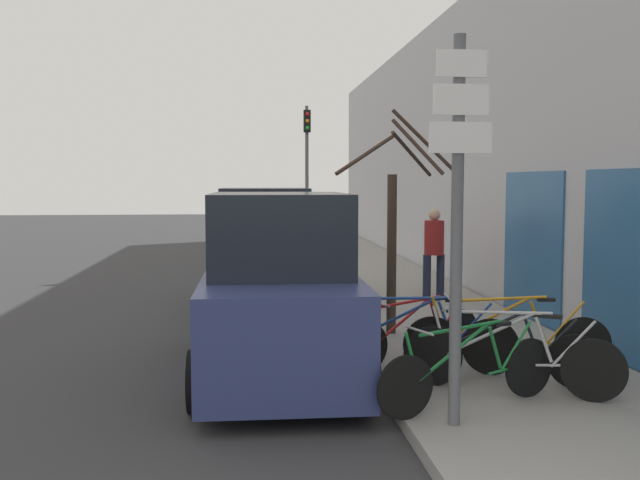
{
  "coord_description": "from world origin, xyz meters",
  "views": [
    {
      "loc": [
        -0.51,
        -2.92,
        2.45
      ],
      "look_at": [
        0.39,
        5.77,
        1.73
      ],
      "focal_mm": 40.0,
      "sensor_mm": 36.0,
      "label": 1
    }
  ],
  "objects": [
    {
      "name": "parked_car_1",
      "position": [
        -0.15,
        11.21,
        1.06
      ],
      "size": [
        2.13,
        4.22,
        2.33
      ],
      "rotation": [
        0.0,
        0.0,
        -0.01
      ],
      "color": "silver",
      "rests_on": "ground"
    },
    {
      "name": "bicycle_2",
      "position": [
        2.4,
        4.86,
        0.52
      ],
      "size": [
        2.0,
        1.02,
        0.85
      ],
      "rotation": [
        0.0,
        0.0,
        1.11
      ],
      "color": "black",
      "rests_on": "sidewalk_curb"
    },
    {
      "name": "parked_car_0",
      "position": [
        -0.11,
        5.91,
        1.04
      ],
      "size": [
        2.06,
        4.51,
        2.31
      ],
      "rotation": [
        0.0,
        0.0,
        -0.01
      ],
      "color": "navy",
      "rests_on": "ground"
    },
    {
      "name": "signpost",
      "position": [
        1.44,
        3.5,
        2.15
      ],
      "size": [
        0.59,
        0.13,
        3.64
      ],
      "color": "#595B60",
      "rests_on": "sidewalk_curb"
    },
    {
      "name": "building_facade",
      "position": [
        4.35,
        13.89,
        3.23
      ],
      "size": [
        0.23,
        32.0,
        6.5
      ],
      "color": "#BCBCC1",
      "rests_on": "ground"
    },
    {
      "name": "sidewalk_curb",
      "position": [
        2.6,
        14.0,
        0.07
      ],
      "size": [
        3.2,
        32.0,
        0.15
      ],
      "color": "gray",
      "rests_on": "ground"
    },
    {
      "name": "bicycle_4",
      "position": [
        1.53,
        5.43,
        0.55
      ],
      "size": [
        2.34,
        0.82,
        0.93
      ],
      "rotation": [
        0.0,
        0.0,
        1.26
      ],
      "color": "black",
      "rests_on": "sidewalk_curb"
    },
    {
      "name": "bicycle_0",
      "position": [
        1.75,
        3.98,
        0.53
      ],
      "size": [
        2.08,
        0.87,
        0.88
      ],
      "rotation": [
        0.0,
        0.0,
        1.95
      ],
      "color": "black",
      "rests_on": "sidewalk_curb"
    },
    {
      "name": "traffic_light",
      "position": [
        1.27,
        17.93,
        3.03
      ],
      "size": [
        0.2,
        0.3,
        4.5
      ],
      "color": "#595B60",
      "rests_on": "sidewalk_curb"
    },
    {
      "name": "pedestrian_near",
      "position": [
        3.2,
        10.85,
        1.17
      ],
      "size": [
        0.45,
        0.39,
        1.76
      ],
      "rotation": [
        0.0,
        0.0,
        3.37
      ],
      "color": "#1E2338",
      "rests_on": "sidewalk_curb"
    },
    {
      "name": "ground_plane",
      "position": [
        0.0,
        11.2,
        0.0
      ],
      "size": [
        80.0,
        80.0,
        0.0
      ],
      "primitive_type": "plane",
      "color": "#333335"
    },
    {
      "name": "bicycle_3",
      "position": [
        2.59,
        5.21,
        0.55
      ],
      "size": [
        2.48,
        0.48,
        0.95
      ],
      "rotation": [
        0.0,
        0.0,
        1.45
      ],
      "color": "black",
      "rests_on": "sidewalk_curb"
    },
    {
      "name": "bicycle_5",
      "position": [
        1.63,
        5.8,
        0.51
      ],
      "size": [
        1.94,
        1.06,
        0.84
      ],
      "rotation": [
        0.0,
        0.0,
        2.06
      ],
      "color": "black",
      "rests_on": "sidewalk_curb"
    },
    {
      "name": "street_tree",
      "position": [
        1.73,
        7.62,
        1.75
      ],
      "size": [
        1.96,
        1.48,
        3.38
      ],
      "color": "#3D2D23",
      "rests_on": "sidewalk_curb"
    },
    {
      "name": "bicycle_1",
      "position": [
        2.33,
        4.42,
        0.55
      ],
      "size": [
        2.13,
        1.11,
        0.93
      ],
      "rotation": [
        0.0,
        0.0,
        1.1
      ],
      "color": "black",
      "rests_on": "sidewalk_curb"
    }
  ]
}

